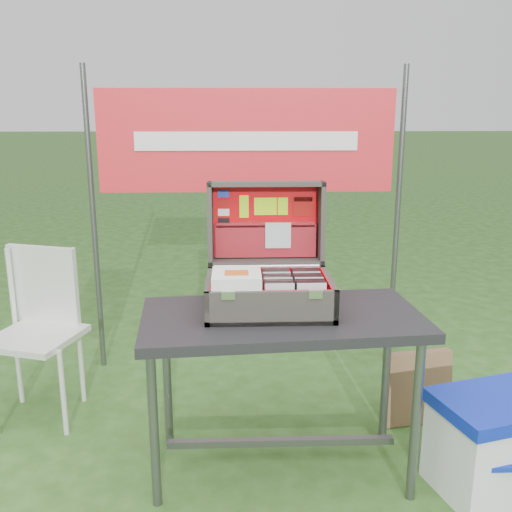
{
  "coord_description": "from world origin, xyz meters",
  "views": [
    {
      "loc": [
        -0.06,
        -2.04,
        1.46
      ],
      "look_at": [
        0.02,
        0.1,
        0.91
      ],
      "focal_mm": 40.0,
      "sensor_mm": 36.0,
      "label": 1
    }
  ],
  "objects_px": {
    "chair": "(35,339)",
    "cardboard_box": "(417,387)",
    "suitcase": "(268,248)",
    "cooler": "(493,444)",
    "table": "(281,393)"
  },
  "relations": [
    {
      "from": "suitcase",
      "to": "cardboard_box",
      "type": "height_order",
      "value": "suitcase"
    },
    {
      "from": "chair",
      "to": "cardboard_box",
      "type": "distance_m",
      "value": 1.83
    },
    {
      "from": "chair",
      "to": "suitcase",
      "type": "bearing_deg",
      "value": 0.18
    },
    {
      "from": "table",
      "to": "cooler",
      "type": "distance_m",
      "value": 0.85
    },
    {
      "from": "suitcase",
      "to": "cardboard_box",
      "type": "xyz_separation_m",
      "value": [
        0.73,
        0.24,
        -0.75
      ]
    },
    {
      "from": "suitcase",
      "to": "cooler",
      "type": "bearing_deg",
      "value": -17.4
    },
    {
      "from": "cooler",
      "to": "table",
      "type": "bearing_deg",
      "value": 153.13
    },
    {
      "from": "table",
      "to": "chair",
      "type": "bearing_deg",
      "value": 153.7
    },
    {
      "from": "cooler",
      "to": "cardboard_box",
      "type": "height_order",
      "value": "cooler"
    },
    {
      "from": "chair",
      "to": "cardboard_box",
      "type": "xyz_separation_m",
      "value": [
        1.81,
        -0.1,
        -0.23
      ]
    },
    {
      "from": "cooler",
      "to": "suitcase",
      "type": "bearing_deg",
      "value": 147.11
    },
    {
      "from": "table",
      "to": "chair",
      "type": "relative_size",
      "value": 1.34
    },
    {
      "from": "cooler",
      "to": "cardboard_box",
      "type": "bearing_deg",
      "value": 89.33
    },
    {
      "from": "suitcase",
      "to": "cardboard_box",
      "type": "bearing_deg",
      "value": 18.23
    },
    {
      "from": "suitcase",
      "to": "chair",
      "type": "distance_m",
      "value": 1.25
    }
  ]
}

